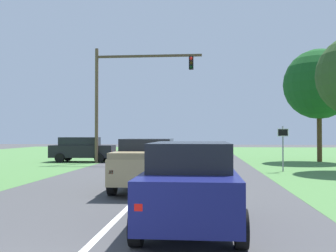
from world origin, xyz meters
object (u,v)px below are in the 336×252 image
at_px(pickup_truck_lead, 148,163).
at_px(keep_moving_sign, 283,143).
at_px(oak_tree_right, 319,84).
at_px(crossing_suv_far, 82,149).
at_px(red_suv_near, 191,183).
at_px(traffic_light, 123,87).

distance_m(pickup_truck_lead, keep_moving_sign, 9.83).
bearing_deg(keep_moving_sign, oak_tree_right, 62.11).
relative_size(oak_tree_right, crossing_suv_far, 1.80).
height_order(red_suv_near, oak_tree_right, oak_tree_right).
height_order(red_suv_near, keep_moving_sign, keep_moving_sign).
distance_m(red_suv_near, crossing_suv_far, 21.57).
relative_size(red_suv_near, pickup_truck_lead, 0.82).
relative_size(pickup_truck_lead, traffic_light, 0.66).
xyz_separation_m(red_suv_near, oak_tree_right, (8.95, 21.47, 4.81)).
xyz_separation_m(traffic_light, oak_tree_right, (14.36, 2.77, 0.41)).
distance_m(red_suv_near, pickup_truck_lead, 6.22).
xyz_separation_m(pickup_truck_lead, keep_moving_sign, (6.44, 7.40, 0.63)).
relative_size(red_suv_near, traffic_light, 0.54).
height_order(keep_moving_sign, oak_tree_right, oak_tree_right).
distance_m(oak_tree_right, crossing_suv_far, 18.38).
xyz_separation_m(pickup_truck_lead, oak_tree_right, (10.74, 15.52, 4.83)).
bearing_deg(keep_moving_sign, red_suv_near, -109.20).
distance_m(keep_moving_sign, oak_tree_right, 10.10).
bearing_deg(pickup_truck_lead, keep_moving_sign, 48.96).
distance_m(pickup_truck_lead, crossing_suv_far, 15.42).
bearing_deg(oak_tree_right, crossing_suv_far, -174.41).
height_order(red_suv_near, crossing_suv_far, red_suv_near).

